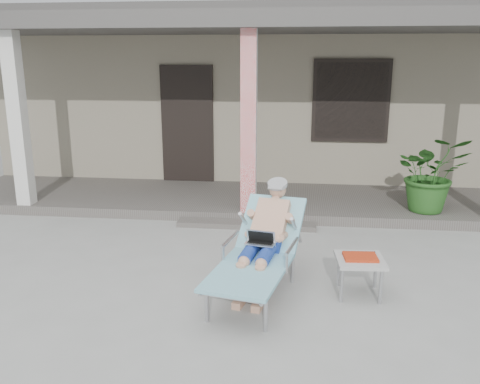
# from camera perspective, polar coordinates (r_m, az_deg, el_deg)

# --- Properties ---
(ground) EXTENTS (60.00, 60.00, 0.00)m
(ground) POSITION_cam_1_polar(r_m,az_deg,el_deg) (5.66, -1.23, -9.90)
(ground) COLOR #9E9E99
(ground) RESTS_ON ground
(house) EXTENTS (10.40, 5.40, 3.30)m
(house) POSITION_cam_1_polar(r_m,az_deg,el_deg) (11.63, 3.14, 11.32)
(house) COLOR gray
(house) RESTS_ON ground
(porch_deck) EXTENTS (10.00, 2.00, 0.15)m
(porch_deck) POSITION_cam_1_polar(r_m,az_deg,el_deg) (8.44, 1.52, -0.96)
(porch_deck) COLOR #605B56
(porch_deck) RESTS_ON ground
(porch_overhang) EXTENTS (10.00, 2.30, 2.85)m
(porch_overhang) POSITION_cam_1_polar(r_m,az_deg,el_deg) (8.08, 1.62, 17.80)
(porch_overhang) COLOR silver
(porch_overhang) RESTS_ON porch_deck
(porch_step) EXTENTS (2.00, 0.30, 0.07)m
(porch_step) POSITION_cam_1_polar(r_m,az_deg,el_deg) (7.35, 0.72, -3.65)
(porch_step) COLOR #605B56
(porch_step) RESTS_ON ground
(lounger) EXTENTS (0.99, 1.81, 1.14)m
(lounger) POSITION_cam_1_polar(r_m,az_deg,el_deg) (5.22, 2.49, -3.78)
(lounger) COLOR #B7B7BC
(lounger) RESTS_ON ground
(side_table) EXTENTS (0.51, 0.51, 0.43)m
(side_table) POSITION_cam_1_polar(r_m,az_deg,el_deg) (5.34, 13.32, -7.63)
(side_table) COLOR #B0AFAB
(side_table) RESTS_ON ground
(potted_palm) EXTENTS (1.03, 0.89, 1.14)m
(potted_palm) POSITION_cam_1_polar(r_m,az_deg,el_deg) (7.99, 20.69, 1.95)
(potted_palm) COLOR #26591E
(potted_palm) RESTS_ON porch_deck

